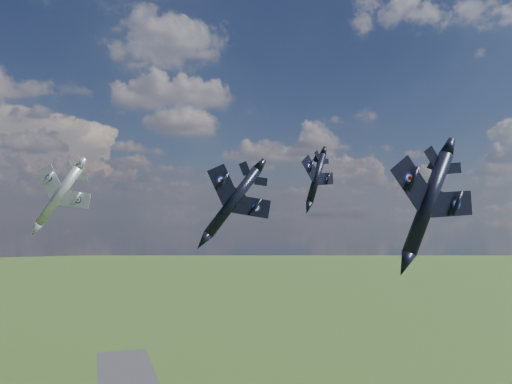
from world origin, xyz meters
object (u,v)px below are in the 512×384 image
object	(u,v)px
jet_right_navy	(428,203)
jet_high_navy	(316,178)
jet_left_silver	(59,196)
jet_lead_navy	(233,202)

from	to	relation	value
jet_right_navy	jet_high_navy	distance (m)	53.36
jet_right_navy	jet_left_silver	bearing A→B (deg)	141.26
jet_left_silver	jet_right_navy	bearing A→B (deg)	-16.37
jet_lead_navy	jet_left_silver	world-z (taller)	jet_left_silver
jet_high_navy	jet_left_silver	bearing A→B (deg)	178.80
jet_lead_navy	jet_right_navy	world-z (taller)	jet_lead_navy
jet_lead_navy	jet_left_silver	distance (m)	25.41
jet_lead_navy	jet_right_navy	xyz separation A→B (m)	(16.17, -18.13, -0.46)
jet_high_navy	jet_left_silver	xyz separation A→B (m)	(-49.29, -20.44, -5.04)
jet_right_navy	jet_left_silver	size ratio (longest dim) A/B	1.19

